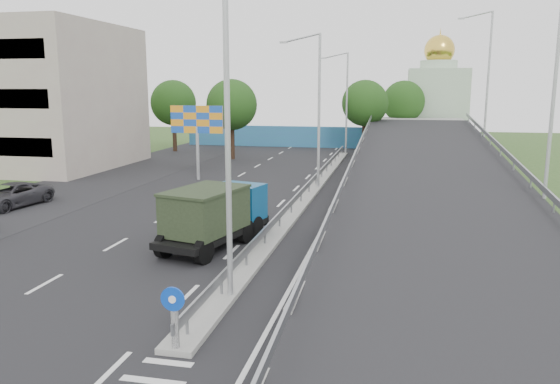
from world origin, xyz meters
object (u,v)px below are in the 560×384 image
(church, at_px, (437,100))
(parked_car_c, at_px, (10,196))
(lamp_post_near, at_px, (221,121))
(billboard, at_px, (197,124))
(sign_bollard, at_px, (174,317))
(lamp_post_mid, at_px, (316,103))
(lamp_post_far, at_px, (345,97))
(dump_truck, at_px, (215,213))

(church, relative_size, parked_car_c, 2.78)
(lamp_post_near, distance_m, church, 54.90)
(billboard, bearing_deg, sign_bollard, -70.79)
(billboard, bearing_deg, parked_car_c, -122.89)
(church, bearing_deg, sign_bollard, -99.81)
(sign_bollard, distance_m, lamp_post_mid, 24.30)
(church, height_order, parked_car_c, church)
(lamp_post_mid, relative_size, billboard, 1.83)
(lamp_post_near, xyz_separation_m, lamp_post_far, (0.00, 40.00, 0.00))
(lamp_post_mid, xyz_separation_m, dump_truck, (-2.27, -14.19, -4.34))
(sign_bollard, relative_size, dump_truck, 0.26)
(lamp_post_far, relative_size, parked_car_c, 2.03)
(sign_bollard, bearing_deg, dump_truck, 102.61)
(sign_bollard, xyz_separation_m, lamp_post_near, (0.11, 3.83, 4.77))
(lamp_post_near, height_order, lamp_post_far, same)
(church, bearing_deg, lamp_post_mid, -106.22)
(sign_bollard, distance_m, lamp_post_near, 6.12)
(lamp_post_far, bearing_deg, billboard, -116.84)
(parked_car_c, bearing_deg, billboard, 65.03)
(church, xyz_separation_m, billboard, (-19.00, -32.00, -1.12))
(lamp_post_mid, height_order, parked_car_c, lamp_post_mid)
(dump_truck, height_order, parked_car_c, dump_truck)
(lamp_post_near, xyz_separation_m, parked_car_c, (-16.35, 10.80, -5.12))
(lamp_post_mid, bearing_deg, parked_car_c, -150.63)
(parked_car_c, bearing_deg, dump_truck, -11.56)
(lamp_post_near, relative_size, dump_truck, 1.58)
(parked_car_c, bearing_deg, lamp_post_near, -25.52)
(lamp_post_far, bearing_deg, lamp_post_mid, -90.00)
(lamp_post_near, height_order, dump_truck, lamp_post_near)
(dump_truck, bearing_deg, lamp_post_far, 100.29)
(lamp_post_mid, distance_m, dump_truck, 15.01)
(lamp_post_near, distance_m, lamp_post_mid, 20.00)
(lamp_post_mid, xyz_separation_m, church, (9.89, 34.00, -0.50))
(lamp_post_near, xyz_separation_m, church, (9.89, 54.00, -0.50))
(lamp_post_near, bearing_deg, church, 79.62)
(church, xyz_separation_m, dump_truck, (-12.16, -48.19, -3.84))
(lamp_post_near, relative_size, parked_car_c, 2.03)
(lamp_post_far, distance_m, parked_car_c, 33.86)
(lamp_post_near, height_order, parked_car_c, lamp_post_near)
(parked_car_c, bearing_deg, lamp_post_far, 68.67)
(sign_bollard, height_order, dump_truck, dump_truck)
(sign_bollard, height_order, lamp_post_mid, lamp_post_mid)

